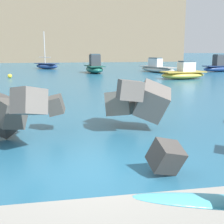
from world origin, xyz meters
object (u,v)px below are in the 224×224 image
object	(u,v)px
boat_far_centre	(157,68)
mooring_buoy_inner	(10,76)
boat_near_left	(184,73)
boat_mid_left	(47,66)
boat_far_right	(222,66)
boat_near_centre	(94,67)

from	to	relation	value
boat_far_centre	mooring_buoy_inner	distance (m)	18.25
boat_far_centre	boat_near_left	bearing A→B (deg)	-91.16
boat_far_centre	mooring_buoy_inner	size ratio (longest dim) A/B	14.29
boat_mid_left	boat_far_right	bearing A→B (deg)	-22.57
boat_near_left	mooring_buoy_inner	size ratio (longest dim) A/B	11.19
boat_near_centre	boat_far_right	distance (m)	17.12
boat_far_centre	boat_far_right	xyz separation A→B (m)	(9.05, -0.12, 0.11)
boat_far_right	boat_near_left	bearing A→B (deg)	-136.47
boat_near_centre	boat_far_right	world-z (taller)	boat_near_centre
boat_near_left	boat_mid_left	xyz separation A→B (m)	(-13.96, 18.40, -0.07)
boat_near_centre	boat_far_centre	size ratio (longest dim) A/B	0.75
boat_near_left	boat_far_centre	xyz separation A→B (m)	(0.18, 8.88, 0.01)
boat_mid_left	boat_near_left	bearing A→B (deg)	-52.82
boat_near_left	boat_far_right	distance (m)	12.73
boat_far_centre	boat_far_right	distance (m)	9.05
boat_near_left	mooring_buoy_inner	xyz separation A→B (m)	(-17.44, 4.14, -0.35)
boat_far_centre	mooring_buoy_inner	xyz separation A→B (m)	(-17.62, -4.74, -0.36)
boat_near_left	boat_near_centre	bearing A→B (deg)	130.41
boat_near_centre	mooring_buoy_inner	xyz separation A→B (m)	(-9.55, -5.13, -0.51)
boat_mid_left	boat_far_right	world-z (taller)	boat_mid_left
boat_far_centre	boat_far_right	bearing A→B (deg)	-0.74
boat_far_centre	boat_mid_left	bearing A→B (deg)	146.04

